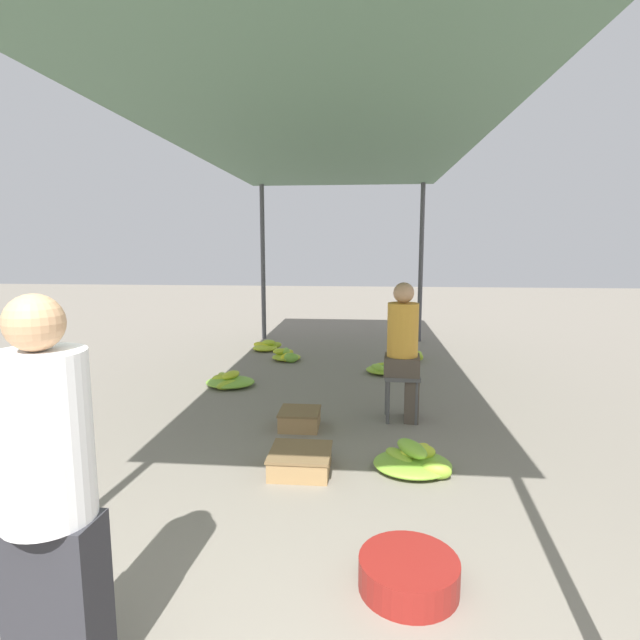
% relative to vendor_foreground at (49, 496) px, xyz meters
% --- Properties ---
extents(canopy_post_back_left, '(0.08, 0.08, 2.79)m').
position_rel_vendor_foreground_xyz_m(canopy_post_back_left, '(-0.73, 7.40, 0.59)').
color(canopy_post_back_left, '#4C4C51').
rests_on(canopy_post_back_left, ground).
extents(canopy_post_back_right, '(0.08, 0.08, 2.79)m').
position_rel_vendor_foreground_xyz_m(canopy_post_back_right, '(2.11, 7.40, 0.59)').
color(canopy_post_back_right, '#4C4C51').
rests_on(canopy_post_back_right, ground).
extents(canopy_tarp, '(3.24, 7.92, 0.04)m').
position_rel_vendor_foreground_xyz_m(canopy_tarp, '(0.69, 3.63, 2.01)').
color(canopy_tarp, '#567A60').
rests_on(canopy_tarp, canopy_post_front_left).
extents(vendor_foreground, '(0.35, 0.34, 1.55)m').
position_rel_vendor_foreground_xyz_m(vendor_foreground, '(0.00, 0.00, 0.00)').
color(vendor_foreground, '#2D2D33').
rests_on(vendor_foreground, ground).
extents(stool, '(0.34, 0.34, 0.47)m').
position_rel_vendor_foreground_xyz_m(stool, '(1.51, 3.21, -0.43)').
color(stool, '#4C4C4C').
rests_on(stool, ground).
extents(vendor_seated, '(0.37, 0.36, 1.37)m').
position_rel_vendor_foreground_xyz_m(vendor_seated, '(1.53, 3.21, -0.09)').
color(vendor_seated, '#4C4238').
rests_on(vendor_seated, ground).
extents(basin_black, '(0.50, 0.50, 0.16)m').
position_rel_vendor_foreground_xyz_m(basin_black, '(1.38, 0.71, -0.72)').
color(basin_black, maroon).
rests_on(basin_black, ground).
extents(banana_pile_left_0, '(0.60, 0.65, 0.18)m').
position_rel_vendor_foreground_xyz_m(banana_pile_left_0, '(-0.52, 4.23, -0.74)').
color(banana_pile_left_0, '#C0D12A').
rests_on(banana_pile_left_0, ground).
extents(banana_pile_left_1, '(0.44, 0.55, 0.18)m').
position_rel_vendor_foreground_xyz_m(banana_pile_left_1, '(-0.03, 5.65, -0.73)').
color(banana_pile_left_1, '#73B237').
rests_on(banana_pile_left_1, ground).
extents(banana_pile_left_2, '(0.52, 0.44, 0.18)m').
position_rel_vendor_foreground_xyz_m(banana_pile_left_2, '(-0.47, 6.33, -0.74)').
color(banana_pile_left_2, yellow).
rests_on(banana_pile_left_2, ground).
extents(banana_pile_right_0, '(0.46, 0.46, 0.20)m').
position_rel_vendor_foreground_xyz_m(banana_pile_right_0, '(1.83, 5.89, -0.73)').
color(banana_pile_right_0, '#CAD528').
rests_on(banana_pile_right_0, ground).
extents(banana_pile_right_1, '(0.60, 0.55, 0.23)m').
position_rel_vendor_foreground_xyz_m(banana_pile_right_1, '(1.53, 2.08, -0.73)').
color(banana_pile_right_1, '#93BF32').
rests_on(banana_pile_right_1, ground).
extents(banana_pile_right_2, '(0.61, 0.46, 0.15)m').
position_rel_vendor_foreground_xyz_m(banana_pile_right_2, '(1.45, 5.00, -0.74)').
color(banana_pile_right_2, '#8BBC33').
rests_on(banana_pile_right_2, ground).
extents(crate_near, '(0.38, 0.38, 0.17)m').
position_rel_vendor_foreground_xyz_m(crate_near, '(0.54, 2.89, -0.72)').
color(crate_near, '#9E7A4C').
rests_on(crate_near, ground).
extents(crate_mid, '(0.46, 0.46, 0.17)m').
position_rel_vendor_foreground_xyz_m(crate_mid, '(0.66, 1.97, -0.72)').
color(crate_mid, '#9E7A4C').
rests_on(crate_mid, ground).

